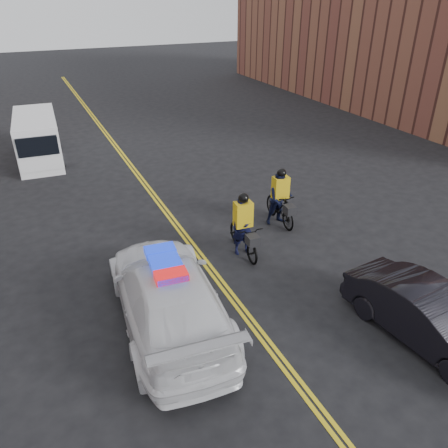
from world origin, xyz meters
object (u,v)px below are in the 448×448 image
object	(u,v)px
dark_sedan	(428,316)
cargo_van	(38,140)
cyclist_far	(280,202)
cyclist_near	(243,233)
police_cruiser	(168,294)

from	to	relation	value
dark_sedan	cargo_van	distance (m)	18.42
dark_sedan	cargo_van	size ratio (longest dim) A/B	0.80
cargo_van	cyclist_far	xyz separation A→B (m)	(7.14, -10.41, -0.23)
cargo_van	cyclist_near	xyz separation A→B (m)	(5.05, -11.66, -0.33)
cargo_van	cyclist_far	size ratio (longest dim) A/B	2.51
dark_sedan	cyclist_near	xyz separation A→B (m)	(-2.15, 5.29, 0.03)
dark_sedan	cyclist_far	world-z (taller)	cyclist_far
dark_sedan	cargo_van	world-z (taller)	cargo_van
police_cruiser	cargo_van	world-z (taller)	cargo_van
cyclist_far	police_cruiser	bearing A→B (deg)	-143.22
cargo_van	cyclist_far	world-z (taller)	cargo_van
dark_sedan	cyclist_far	size ratio (longest dim) A/B	2.02
dark_sedan	cyclist_near	world-z (taller)	cyclist_near
dark_sedan	police_cruiser	bearing A→B (deg)	142.90
police_cruiser	dark_sedan	distance (m)	6.17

